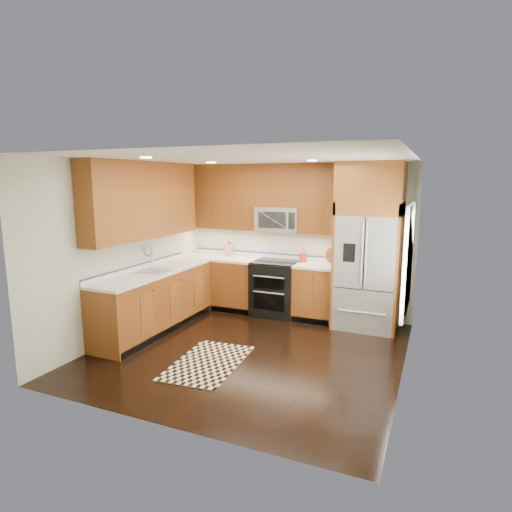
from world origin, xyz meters
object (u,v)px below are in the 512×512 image
at_px(range, 275,288).
at_px(knife_block, 229,250).
at_px(utensil_crock, 303,255).
at_px(refrigerator, 368,247).
at_px(rug, 208,362).

distance_m(range, knife_block, 1.20).
distance_m(knife_block, utensil_crock, 1.46).
distance_m(refrigerator, knife_block, 2.60).
height_order(refrigerator, utensil_crock, refrigerator).
xyz_separation_m(refrigerator, knife_block, (-2.57, 0.28, -0.25)).
relative_size(refrigerator, utensil_crock, 7.81).
bearing_deg(refrigerator, range, 178.60).
bearing_deg(rug, utensil_crock, 73.25).
distance_m(refrigerator, rug, 3.04).
bearing_deg(utensil_crock, refrigerator, -9.61).
height_order(range, refrigerator, refrigerator).
bearing_deg(knife_block, range, -13.14).
bearing_deg(knife_block, refrigerator, -6.12).
xyz_separation_m(range, rug, (-0.08, -2.25, -0.46)).
bearing_deg(rug, refrigerator, 49.05).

